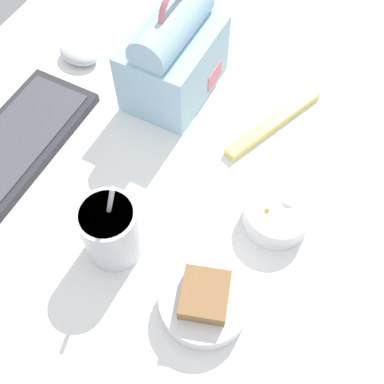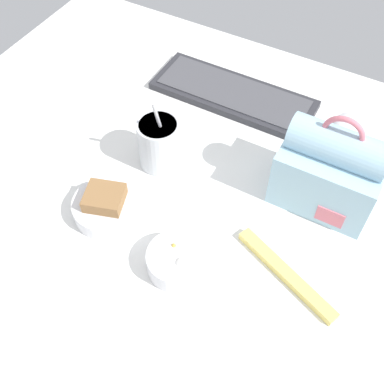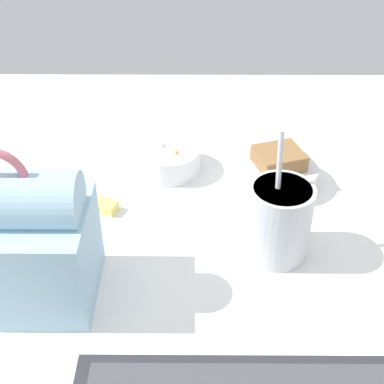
{
  "view_description": "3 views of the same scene",
  "coord_description": "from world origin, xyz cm",
  "px_view_note": "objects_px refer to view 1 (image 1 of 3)",
  "views": [
    {
      "loc": [
        -35.85,
        -19.81,
        72.5
      ],
      "look_at": [
        -1.46,
        -1.92,
        7.0
      ],
      "focal_mm": 45.0,
      "sensor_mm": 36.0,
      "label": 1
    },
    {
      "loc": [
        25.99,
        -51.7,
        80.74
      ],
      "look_at": [
        -1.46,
        -1.92,
        7.0
      ],
      "focal_mm": 45.0,
      "sensor_mm": 36.0,
      "label": 2
    },
    {
      "loc": [
        -1.82,
        61.95,
        54.07
      ],
      "look_at": [
        -1.46,
        -1.92,
        7.0
      ],
      "focal_mm": 50.0,
      "sensor_mm": 36.0,
      "label": 3
    }
  ],
  "objects_px": {
    "bento_bowl_snacks": "(277,214)",
    "lunch_bag": "(173,56)",
    "keyboard": "(3,158)",
    "bento_bowl_sandwich": "(204,301)",
    "computer_mouse": "(79,53)",
    "soup_cup": "(111,230)",
    "chopstick_case": "(274,122)"
  },
  "relations": [
    {
      "from": "keyboard",
      "to": "chopstick_case",
      "type": "height_order",
      "value": "keyboard"
    },
    {
      "from": "bento_bowl_sandwich",
      "to": "computer_mouse",
      "type": "height_order",
      "value": "bento_bowl_sandwich"
    },
    {
      "from": "soup_cup",
      "to": "bento_bowl_sandwich",
      "type": "distance_m",
      "value": 0.17
    },
    {
      "from": "lunch_bag",
      "to": "bento_bowl_snacks",
      "type": "xyz_separation_m",
      "value": [
        -0.18,
        -0.28,
        -0.06
      ]
    },
    {
      "from": "bento_bowl_sandwich",
      "to": "soup_cup",
      "type": "bearing_deg",
      "value": 82.68
    },
    {
      "from": "computer_mouse",
      "to": "bento_bowl_snacks",
      "type": "bearing_deg",
      "value": -108.1
    },
    {
      "from": "keyboard",
      "to": "lunch_bag",
      "type": "bearing_deg",
      "value": -32.4
    },
    {
      "from": "keyboard",
      "to": "bento_bowl_snacks",
      "type": "distance_m",
      "value": 0.48
    },
    {
      "from": "bento_bowl_snacks",
      "to": "lunch_bag",
      "type": "bearing_deg",
      "value": 57.93
    },
    {
      "from": "keyboard",
      "to": "chopstick_case",
      "type": "relative_size",
      "value": 1.79
    },
    {
      "from": "keyboard",
      "to": "chopstick_case",
      "type": "bearing_deg",
      "value": -52.83
    },
    {
      "from": "lunch_bag",
      "to": "bento_bowl_sandwich",
      "type": "distance_m",
      "value": 0.44
    },
    {
      "from": "chopstick_case",
      "to": "lunch_bag",
      "type": "bearing_deg",
      "value": 91.45
    },
    {
      "from": "soup_cup",
      "to": "chopstick_case",
      "type": "relative_size",
      "value": 0.85
    },
    {
      "from": "bento_bowl_snacks",
      "to": "keyboard",
      "type": "bearing_deg",
      "value": 103.44
    },
    {
      "from": "lunch_bag",
      "to": "chopstick_case",
      "type": "distance_m",
      "value": 0.22
    },
    {
      "from": "lunch_bag",
      "to": "computer_mouse",
      "type": "height_order",
      "value": "lunch_bag"
    },
    {
      "from": "lunch_bag",
      "to": "soup_cup",
      "type": "distance_m",
      "value": 0.35
    },
    {
      "from": "computer_mouse",
      "to": "keyboard",
      "type": "bearing_deg",
      "value": -174.74
    },
    {
      "from": "keyboard",
      "to": "soup_cup",
      "type": "xyz_separation_m",
      "value": [
        -0.05,
        -0.26,
        0.05
      ]
    },
    {
      "from": "bento_bowl_snacks",
      "to": "chopstick_case",
      "type": "xyz_separation_m",
      "value": [
        0.18,
        0.08,
        -0.02
      ]
    },
    {
      "from": "soup_cup",
      "to": "bento_bowl_sandwich",
      "type": "height_order",
      "value": "soup_cup"
    },
    {
      "from": "bento_bowl_sandwich",
      "to": "computer_mouse",
      "type": "bearing_deg",
      "value": 52.98
    },
    {
      "from": "computer_mouse",
      "to": "chopstick_case",
      "type": "relative_size",
      "value": 0.39
    },
    {
      "from": "soup_cup",
      "to": "bento_bowl_snacks",
      "type": "relative_size",
      "value": 1.71
    },
    {
      "from": "lunch_bag",
      "to": "bento_bowl_snacks",
      "type": "relative_size",
      "value": 2.03
    },
    {
      "from": "keyboard",
      "to": "lunch_bag",
      "type": "height_order",
      "value": "lunch_bag"
    },
    {
      "from": "keyboard",
      "to": "bento_bowl_sandwich",
      "type": "height_order",
      "value": "bento_bowl_sandwich"
    },
    {
      "from": "bento_bowl_snacks",
      "to": "computer_mouse",
      "type": "bearing_deg",
      "value": 71.9
    },
    {
      "from": "lunch_bag",
      "to": "soup_cup",
      "type": "height_order",
      "value": "lunch_bag"
    },
    {
      "from": "keyboard",
      "to": "soup_cup",
      "type": "height_order",
      "value": "soup_cup"
    },
    {
      "from": "keyboard",
      "to": "soup_cup",
      "type": "relative_size",
      "value": 2.11
    }
  ]
}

